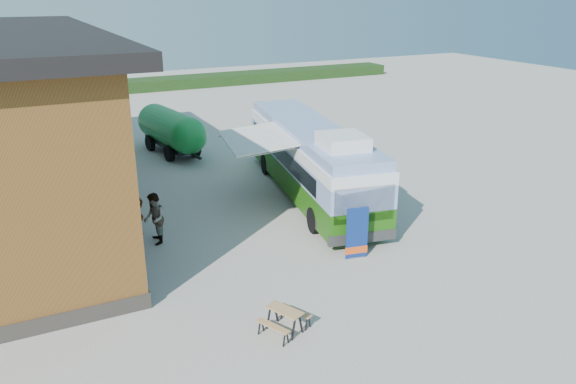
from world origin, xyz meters
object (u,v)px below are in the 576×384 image
banner (357,238)px  person_a (135,211)px  slurry_tanker (171,129)px  person_b (154,219)px  bus (310,157)px  picnic_table (285,315)px

banner → person_a: (-6.53, 5.40, 0.21)m
person_a → slurry_tanker: size_ratio=0.29×
person_a → person_b: 1.14m
person_a → slurry_tanker: (4.31, 10.56, 0.46)m
bus → person_b: bus is taller
slurry_tanker → picnic_table: bearing=-105.2°
banner → slurry_tanker: slurry_tanker is taller
picnic_table → person_b: (-1.80, 7.30, 0.47)m
picnic_table → person_a: 8.64m
banner → slurry_tanker: bearing=108.0°
bus → slurry_tanker: bearing=121.7°
picnic_table → bus: bearing=33.2°
banner → person_b: 7.46m
picnic_table → slurry_tanker: slurry_tanker is taller
person_b → bus: bearing=112.2°
person_b → banner: bearing=61.7°
bus → picnic_table: 11.03m
picnic_table → banner: bearing=9.9°
person_a → slurry_tanker: 11.41m
picnic_table → slurry_tanker: (2.01, 18.88, 0.94)m
person_a → picnic_table: bearing=-95.3°
banner → person_a: size_ratio=0.96×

